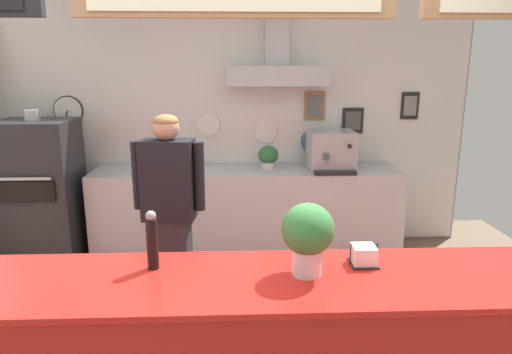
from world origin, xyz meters
The scene contains 10 objects.
back_wall_assembly centered at (0.03, 2.53, 1.47)m, with size 5.10×3.09×2.75m.
back_prep_counter centered at (0.10, 2.31, 0.46)m, with size 3.23×0.63×0.94m.
pizza_oven centered at (-1.96, 2.09, 0.75)m, with size 0.72×0.68×1.59m.
shop_worker centered at (-0.50, 0.87, 0.91)m, with size 0.53×0.26×1.67m.
espresso_machine centered at (0.98, 2.28, 1.14)m, with size 0.47×0.52×0.41m.
potted_thyme centered at (-0.58, 2.32, 1.07)m, with size 0.18×0.18×0.23m.
potted_sage centered at (0.33, 2.34, 1.07)m, with size 0.22×0.22×0.24m.
pepper_grinder centered at (-0.42, -0.29, 1.18)m, with size 0.06×0.06×0.30m.
napkin_holder centered at (0.63, -0.29, 1.07)m, with size 0.14×0.13×0.11m.
basil_vase centered at (0.33, -0.39, 1.23)m, with size 0.25×0.25×0.35m.
Camera 1 is at (0.00, -2.40, 2.01)m, focal length 32.15 mm.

